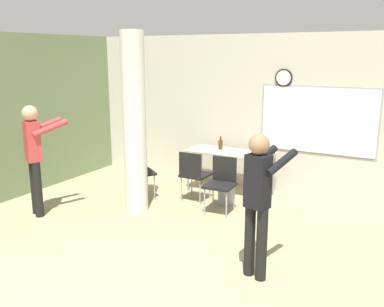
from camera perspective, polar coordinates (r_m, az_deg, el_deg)
wall_left_accent at (r=7.90m, az=-22.98°, el=4.46°), size 0.12×7.00×2.80m
wall_back at (r=7.90m, az=9.12°, el=5.33°), size 8.00×0.15×2.80m
support_pillar at (r=6.66m, az=-7.69°, el=3.93°), size 0.36×0.36×2.80m
folding_table at (r=7.61m, az=5.18°, el=-0.17°), size 1.57×0.64×0.76m
bottle_on_table at (r=7.75m, az=3.83°, el=1.23°), size 0.08×0.08×0.24m
waste_bin at (r=7.18m, az=4.50°, el=-5.40°), size 0.26×0.26×0.34m
chair_table_front at (r=6.74m, az=3.94°, el=-3.63°), size 0.47×0.47×0.87m
chair_near_pillar at (r=7.41m, az=-7.39°, el=-2.15°), size 0.61×0.61×0.87m
chair_table_left at (r=7.19m, az=0.23°, el=-2.52°), size 0.44×0.44×0.87m
person_watching_back at (r=6.90m, az=-20.21°, el=0.22°), size 0.57×0.69×1.71m
person_playing_side at (r=4.71m, az=8.89°, el=-5.46°), size 0.48×0.68×1.64m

